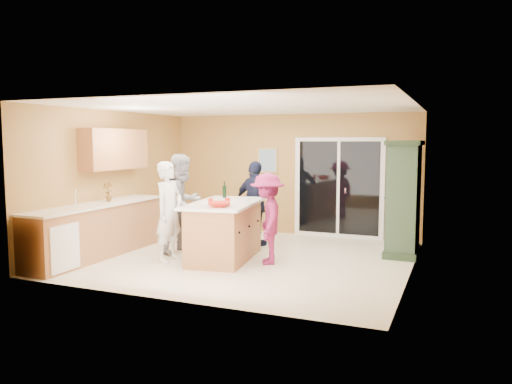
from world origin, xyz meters
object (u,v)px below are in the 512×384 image
at_px(woman_grey, 183,204).
at_px(woman_magenta, 267,219).
at_px(woman_navy, 256,204).
at_px(woman_white, 169,212).
at_px(kitchen_island, 225,233).
at_px(green_hutch, 404,200).

xyz_separation_m(woman_grey, woman_magenta, (1.72, -0.20, -0.14)).
distance_m(woman_grey, woman_navy, 1.44).
distance_m(woman_white, woman_navy, 1.91).
distance_m(kitchen_island, woman_white, 1.01).
height_order(kitchen_island, woman_white, woman_white).
relative_size(kitchen_island, green_hutch, 0.98).
height_order(kitchen_island, woman_navy, woman_navy).
bearing_deg(woman_white, woman_magenta, -68.94).
relative_size(woman_grey, woman_magenta, 1.19).
bearing_deg(woman_white, woman_grey, 15.36).
height_order(woman_white, woman_magenta, woman_white).
bearing_deg(woman_white, green_hutch, -56.15).
distance_m(kitchen_island, woman_magenta, 0.84).
bearing_deg(woman_magenta, woman_navy, -172.55).
bearing_deg(kitchen_island, woman_white, -158.81).
height_order(green_hutch, woman_navy, green_hutch).
xyz_separation_m(green_hutch, woman_grey, (-3.73, -1.32, -0.10)).
xyz_separation_m(woman_white, woman_navy, (0.88, 1.69, -0.02)).
bearing_deg(woman_white, kitchen_island, -56.05).
bearing_deg(green_hutch, woman_grey, -160.46).
distance_m(kitchen_island, woman_navy, 1.29).
height_order(woman_grey, woman_magenta, woman_grey).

